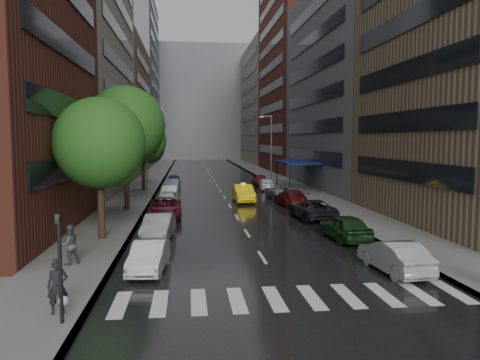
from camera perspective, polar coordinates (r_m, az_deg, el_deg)
The scene contains 20 objects.
ground at distance 19.81m, azimuth 4.60°, elevation -12.28°, with size 220.00×220.00×0.00m, color gray.
road at distance 68.91m, azimuth -3.33°, elevation 0.15°, with size 14.00×140.00×0.01m, color black.
sidewalk_left at distance 69.02m, azimuth -10.82°, elevation 0.13°, with size 4.00×140.00×0.15m, color gray.
sidewalk_right at distance 69.96m, azimuth 4.05°, elevation 0.28°, with size 4.00×140.00×0.15m, color gray.
crosswalk at distance 17.99m, azimuth 6.50°, elevation -14.08°, with size 13.15×2.80×0.01m.
buildings_left at distance 78.83m, azimuth -14.97°, elevation 12.25°, with size 8.00×108.00×38.00m.
buildings_right at distance 78.07m, azimuth 7.63°, elevation 11.74°, with size 8.05×109.10×36.00m.
building_far at distance 136.98m, azimuth -4.91°, elevation 9.28°, with size 40.00×14.00×32.00m, color slate.
tree_near at distance 27.73m, azimuth -16.74°, elevation 4.32°, with size 5.18×5.18×8.25m.
tree_mid at distance 38.84m, azimuth -13.81°, elevation 6.44°, with size 6.35×6.35×10.12m.
tree_far at distance 53.24m, azimuth -11.77°, elevation 4.69°, with size 5.18×5.18×8.26m.
taxi at distance 43.64m, azimuth 0.41°, elevation -1.64°, with size 1.70×4.89×1.61m, color yellow.
parked_cars_left at distance 39.89m, azimuth -8.87°, elevation -2.46°, with size 2.60×42.50×1.49m.
parked_cars_right at distance 40.13m, azimuth 6.69°, elevation -2.39°, with size 2.76×43.24×1.54m.
ped_bag_walker at distance 16.85m, azimuth -21.32°, elevation -12.08°, with size 0.74×0.57×1.83m.
ped_black_umbrella at distance 22.89m, azimuth -20.11°, elevation -6.65°, with size 1.13×1.09×2.09m.
traffic_light at distance 15.66m, azimuth -21.10°, elevation -8.85°, with size 0.18×0.15×3.45m.
street_lamp_left at distance 48.74m, azimuth -11.21°, elevation 3.78°, with size 1.74×0.22×9.00m.
street_lamp_right at distance 64.58m, azimuth 3.76°, elevation 4.16°, with size 1.74×0.22×9.00m.
awning at distance 55.10m, azimuth 6.87°, elevation 2.15°, with size 4.00×8.00×3.12m.
Camera 1 is at (-3.64, -18.56, 5.90)m, focal length 35.00 mm.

